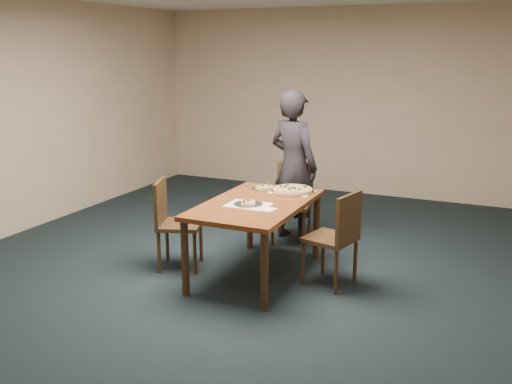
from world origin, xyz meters
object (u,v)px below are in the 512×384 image
at_px(pizza_pan, 292,190).
at_px(slice_plate_far, 265,188).
at_px(diner, 293,166).
at_px(chair_far, 293,198).
at_px(chair_right, 337,234).
at_px(dining_table, 256,211).
at_px(slice_plate_near, 248,204).
at_px(chair_left, 172,219).

bearing_deg(pizza_pan, slice_plate_far, 179.81).
xyz_separation_m(diner, slice_plate_far, (-0.06, -0.68, -0.11)).
relative_size(chair_far, chair_right, 1.00).
bearing_deg(dining_table, chair_far, 92.43).
bearing_deg(dining_table, slice_plate_near, -101.10).
distance_m(pizza_pan, slice_plate_far, 0.31).
height_order(chair_right, slice_plate_far, chair_right).
relative_size(chair_left, slice_plate_near, 3.25).
xyz_separation_m(diner, pizza_pan, (0.25, -0.69, -0.10)).
bearing_deg(diner, pizza_pan, 128.29).
xyz_separation_m(dining_table, chair_far, (-0.05, 1.15, -0.14)).
height_order(dining_table, slice_plate_near, slice_plate_near).
bearing_deg(chair_right, diner, -128.78).
bearing_deg(chair_far, diner, 101.35).
bearing_deg(slice_plate_near, chair_right, 14.06).
distance_m(chair_left, slice_plate_near, 0.88).
bearing_deg(dining_table, slice_plate_far, 104.42).
relative_size(chair_right, slice_plate_near, 3.25).
relative_size(chair_left, diner, 0.52).
distance_m(chair_far, pizza_pan, 0.70).
xyz_separation_m(chair_far, slice_plate_far, (-0.09, -0.62, 0.25)).
bearing_deg(diner, slice_plate_near, 110.44).
height_order(chair_left, slice_plate_far, chair_left).
bearing_deg(chair_right, dining_table, -70.57).
bearing_deg(slice_plate_far, pizza_pan, -0.19).
xyz_separation_m(pizza_pan, slice_plate_far, (-0.31, 0.00, -0.01)).
relative_size(chair_far, slice_plate_near, 3.25).
bearing_deg(chair_left, chair_far, -52.45).
bearing_deg(pizza_pan, dining_table, -108.23).
distance_m(dining_table, chair_far, 1.16).
relative_size(dining_table, chair_far, 1.65).
relative_size(pizza_pan, slice_plate_near, 1.61).
height_order(chair_right, slice_plate_near, chair_right).
bearing_deg(slice_plate_far, slice_plate_near, -80.36).
distance_m(chair_far, diner, 0.36).
relative_size(dining_table, chair_right, 1.65).
bearing_deg(slice_plate_far, chair_far, 81.90).
distance_m(diner, slice_plate_near, 1.35).
height_order(chair_right, pizza_pan, chair_right).
distance_m(chair_right, diner, 1.47).
distance_m(dining_table, diner, 1.24).
relative_size(chair_far, slice_plate_far, 3.25).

